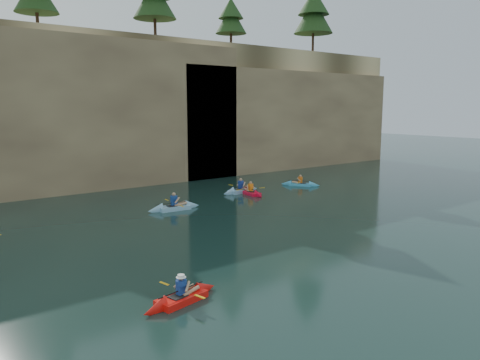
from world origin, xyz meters
TOP-DOWN VIEW (x-y plane):
  - ground at (0.00, 0.00)m, footprint 160.00×160.00m
  - cliff at (0.00, 30.00)m, footprint 70.00×16.00m
  - cliff_slab_center at (2.00, 22.60)m, footprint 24.00×2.40m
  - cliff_slab_east at (22.00, 22.60)m, footprint 26.00×2.40m
  - sea_cave_center at (-4.00, 21.95)m, footprint 3.50×1.00m
  - sea_cave_east at (10.00, 21.95)m, footprint 5.00×1.00m
  - main_kayaker at (-3.75, 1.11)m, footprint 3.08×2.04m
  - kayaker_ltblue_near at (2.73, 12.83)m, footprint 3.39×2.57m
  - kayaker_red_far at (9.47, 13.86)m, footprint 2.27×3.21m
  - kayaker_ltblue_mid at (9.38, 14.87)m, footprint 3.44×2.51m
  - kayaker_blue_east at (14.79, 14.28)m, footprint 2.30×2.85m

SIDE VIEW (x-z plane):
  - ground at x=0.00m, z-range 0.00..0.00m
  - kayaker_blue_east at x=14.79m, z-range -0.41..0.67m
  - kayaker_red_far at x=9.47m, z-range -0.43..0.72m
  - main_kayaker at x=-3.75m, z-range -0.41..0.71m
  - kayaker_ltblue_mid at x=9.38m, z-range -0.48..0.80m
  - kayaker_ltblue_near at x=2.73m, z-range -0.50..0.82m
  - sea_cave_center at x=-4.00m, z-range 0.00..3.20m
  - sea_cave_east at x=10.00m, z-range 0.00..4.50m
  - cliff_slab_east at x=22.00m, z-range 0.00..9.84m
  - cliff_slab_center at x=2.00m, z-range 0.00..11.40m
  - cliff at x=0.00m, z-range 0.00..12.00m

